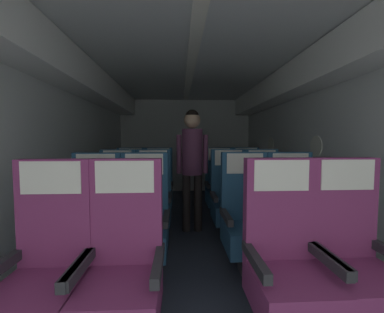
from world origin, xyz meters
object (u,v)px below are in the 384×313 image
at_px(seat_d_left_aisle, 158,189).
at_px(seat_c_left_window, 116,202).
at_px(seat_c_left_aisle, 153,201).
at_px(seat_d_right_window, 220,188).
at_px(seat_a_left_window, 46,273).
at_px(seat_c_right_aisle, 264,200).
at_px(seat_c_right_window, 230,200).
at_px(seat_d_right_aisle, 247,188).
at_px(seat_b_right_window, 247,221).
at_px(seat_a_left_aisle, 123,270).
at_px(seat_d_left_window, 130,189).
at_px(seat_b_right_aisle, 293,220).
at_px(flight_attendant, 192,156).
at_px(seat_b_left_window, 94,224).
at_px(seat_b_left_aisle, 144,223).
at_px(seat_a_right_aisle, 354,262).
at_px(seat_a_right_window, 286,265).

bearing_deg(seat_d_left_aisle, seat_c_left_window, -118.71).
distance_m(seat_c_left_aisle, seat_d_right_window, 1.30).
xyz_separation_m(seat_a_left_window, seat_c_right_aisle, (1.88, 1.66, 0.00)).
height_order(seat_c_right_window, seat_d_right_aisle, same).
bearing_deg(seat_b_right_window, seat_d_right_aisle, 74.20).
relative_size(seat_c_right_aisle, seat_c_right_window, 1.00).
distance_m(seat_a_left_window, seat_c_left_window, 1.67).
bearing_deg(seat_c_right_aisle, seat_d_right_aisle, 88.76).
distance_m(seat_d_right_aisle, seat_d_right_window, 0.45).
xyz_separation_m(seat_a_left_aisle, seat_d_left_window, (-0.45, 2.50, 0.00)).
bearing_deg(seat_b_right_window, seat_a_left_window, -148.94).
relative_size(seat_b_right_aisle, seat_b_right_window, 1.00).
height_order(seat_b_right_window, seat_d_right_window, same).
xyz_separation_m(seat_d_right_window, flight_attendant, (-0.49, -0.62, 0.56)).
xyz_separation_m(seat_a_left_aisle, seat_b_right_aisle, (1.44, 0.84, 0.00)).
distance_m(seat_b_right_aisle, flight_attendant, 1.51).
bearing_deg(seat_d_left_aisle, flight_attendant, -49.65).
bearing_deg(seat_b_left_window, seat_c_right_aisle, 23.87).
xyz_separation_m(seat_a_left_aisle, seat_c_right_window, (0.99, 1.68, 0.00)).
bearing_deg(seat_d_right_window, seat_c_right_aisle, -63.15).
relative_size(seat_b_right_window, seat_d_right_aisle, 1.00).
bearing_deg(seat_c_left_window, seat_c_right_aisle, -0.22).
relative_size(seat_a_left_window, seat_b_left_aisle, 1.00).
bearing_deg(seat_c_left_window, seat_b_right_aisle, -23.56).
relative_size(seat_d_right_aisle, flight_attendant, 0.68).
bearing_deg(seat_b_left_aisle, flight_attendant, 64.10).
bearing_deg(seat_a_left_window, seat_b_left_aisle, 62.08).
distance_m(seat_b_left_aisle, seat_c_left_aisle, 0.85).
bearing_deg(seat_c_right_window, seat_b_right_aisle, -61.77).
height_order(seat_a_right_aisle, flight_attendant, flight_attendant).
distance_m(seat_a_right_window, seat_b_left_window, 1.66).
xyz_separation_m(seat_a_left_aisle, seat_a_right_aisle, (1.45, 0.02, 0.00)).
height_order(seat_a_right_window, seat_c_right_window, same).
distance_m(seat_b_right_aisle, seat_d_right_window, 1.73).
xyz_separation_m(seat_b_left_window, seat_b_right_aisle, (1.89, 0.01, 0.00)).
relative_size(seat_b_left_window, seat_c_left_window, 1.00).
distance_m(seat_a_right_aisle, seat_c_left_aisle, 2.20).
xyz_separation_m(seat_c_left_window, seat_c_left_aisle, (0.46, 0.02, 0.00)).
bearing_deg(seat_b_left_window, seat_b_right_window, 1.13).
height_order(seat_c_right_aisle, seat_d_left_window, same).
xyz_separation_m(seat_b_left_window, seat_b_right_window, (1.44, 0.03, 0.00)).
distance_m(seat_a_left_window, seat_b_left_aisle, 0.95).
bearing_deg(seat_a_right_window, seat_b_left_window, 150.63).
bearing_deg(seat_b_left_aisle, seat_c_left_aisle, 90.12).
xyz_separation_m(seat_a_left_window, seat_a_right_window, (1.44, 0.02, 0.00)).
relative_size(seat_c_left_aisle, seat_d_left_aisle, 1.00).
bearing_deg(seat_c_right_aisle, seat_b_left_aisle, -150.06).
bearing_deg(seat_c_right_aisle, seat_a_right_window, -104.81).
xyz_separation_m(seat_a_right_aisle, seat_d_right_window, (-0.44, 2.49, 0.00)).
bearing_deg(seat_a_left_window, seat_b_right_aisle, 24.20).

